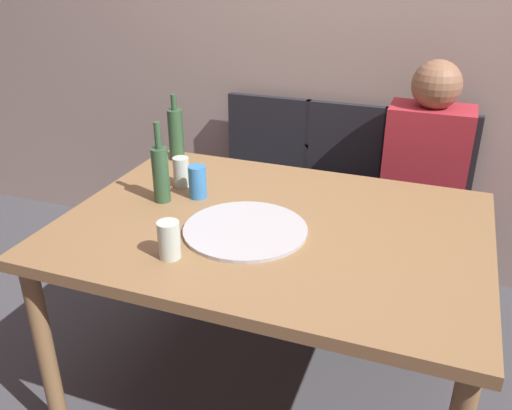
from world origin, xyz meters
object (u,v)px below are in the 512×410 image
object	(u,v)px
pizza_tray	(245,230)
chair_right	(421,198)
wine_bottle	(161,173)
dining_table	(273,242)
beer_bottle	(176,133)
tumbler_near	(181,172)
chair_left	(261,175)
chair_middle	(340,186)
soda_can	(198,182)
guest_in_sweater	(421,185)
tumbler_far	(169,240)

from	to	relation	value
pizza_tray	chair_right	size ratio (longest dim) A/B	0.45
wine_bottle	dining_table	bearing A→B (deg)	-3.45
beer_bottle	tumbler_near	world-z (taller)	beer_bottle
chair_left	chair_middle	xyz separation A→B (m)	(0.42, 0.00, 0.00)
pizza_tray	wine_bottle	world-z (taller)	wine_bottle
chair_left	dining_table	bearing A→B (deg)	112.22
dining_table	chair_middle	world-z (taller)	chair_middle
tumbler_near	wine_bottle	bearing A→B (deg)	-91.48
wine_bottle	beer_bottle	size ratio (longest dim) A/B	1.04
chair_middle	chair_right	bearing A→B (deg)	-180.00
soda_can	chair_left	world-z (taller)	chair_left
tumbler_near	soda_can	size ratio (longest dim) A/B	0.95
dining_table	tumbler_near	xyz separation A→B (m)	(-0.43, 0.17, 0.13)
guest_in_sweater	soda_can	bearing A→B (deg)	41.12
guest_in_sweater	wine_bottle	bearing A→B (deg)	40.32
tumbler_near	beer_bottle	bearing A→B (deg)	121.28
beer_bottle	tumbler_far	size ratio (longest dim) A/B	2.45
tumbler_near	soda_can	bearing A→B (deg)	-34.69
soda_can	tumbler_far	bearing A→B (deg)	-75.31
chair_left	wine_bottle	bearing A→B (deg)	86.05
chair_right	guest_in_sweater	distance (m)	0.20
dining_table	chair_left	xyz separation A→B (m)	(-0.37, 0.91, -0.16)
tumbler_far	chair_left	distance (m)	1.28
chair_left	beer_bottle	bearing A→B (deg)	66.08
beer_bottle	tumbler_near	size ratio (longest dim) A/B	2.46
dining_table	tumbler_far	size ratio (longest dim) A/B	12.08
tumbler_near	soda_can	world-z (taller)	soda_can
beer_bottle	guest_in_sweater	world-z (taller)	guest_in_sweater
beer_bottle	guest_in_sweater	size ratio (longest dim) A/B	0.24
dining_table	chair_right	size ratio (longest dim) A/B	1.56
chair_right	guest_in_sweater	world-z (taller)	guest_in_sweater
chair_left	chair_right	xyz separation A→B (m)	(0.81, 0.00, 0.00)
pizza_tray	tumbler_far	distance (m)	0.28
tumbler_near	chair_right	size ratio (longest dim) A/B	0.13
wine_bottle	tumbler_near	bearing A→B (deg)	88.52
chair_left	chair_right	world-z (taller)	same
pizza_tray	guest_in_sweater	bearing A→B (deg)	59.65
pizza_tray	chair_middle	distance (m)	1.04
dining_table	tumbler_far	world-z (taller)	tumbler_far
tumbler_near	chair_left	xyz separation A→B (m)	(0.06, 0.74, -0.29)
beer_bottle	dining_table	bearing A→B (deg)	-36.19
tumbler_far	chair_middle	bearing A→B (deg)	77.98
wine_bottle	soda_can	xyz separation A→B (m)	(0.11, 0.07, -0.05)
wine_bottle	soda_can	world-z (taller)	wine_bottle
chair_middle	guest_in_sweater	bearing A→B (deg)	158.72
dining_table	chair_left	size ratio (longest dim) A/B	1.56
wine_bottle	soda_can	bearing A→B (deg)	34.12
tumbler_far	tumbler_near	bearing A→B (deg)	113.61
chair_left	pizza_tray	bearing A→B (deg)	107.10
chair_middle	chair_right	size ratio (longest dim) A/B	1.00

